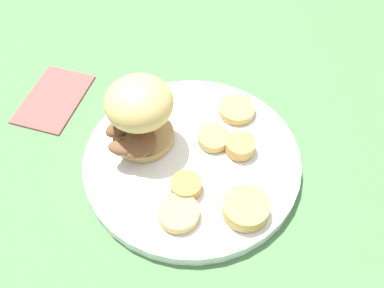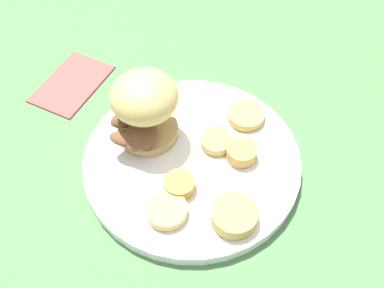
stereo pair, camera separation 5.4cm
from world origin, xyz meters
TOP-DOWN VIEW (x-y plane):
  - ground_plane at (0.00, 0.00)m, footprint 4.00×4.00m
  - dinner_plate at (0.00, 0.00)m, footprint 0.27×0.27m
  - sandwich at (0.00, 0.07)m, footprint 0.11×0.08m
  - potato_round_0 at (-0.05, -0.01)m, footprint 0.04×0.04m
  - potato_round_1 at (0.03, -0.05)m, footprint 0.04×0.04m
  - potato_round_2 at (0.03, -0.02)m, footprint 0.04×0.04m
  - potato_round_3 at (-0.08, -0.01)m, footprint 0.05×0.05m
  - potato_round_4 at (0.09, -0.03)m, footprint 0.05×0.05m
  - potato_round_5 at (-0.05, -0.08)m, footprint 0.05×0.05m
  - napkin at (0.04, 0.22)m, footprint 0.12×0.08m

SIDE VIEW (x-z plane):
  - ground_plane at x=0.00m, z-range 0.00..0.00m
  - napkin at x=0.04m, z-range 0.00..0.01m
  - dinner_plate at x=0.00m, z-range 0.00..0.02m
  - potato_round_4 at x=0.09m, z-range 0.02..0.03m
  - potato_round_2 at x=0.03m, z-range 0.02..0.03m
  - potato_round_3 at x=-0.08m, z-range 0.02..0.03m
  - potato_round_0 at x=-0.05m, z-range 0.02..0.03m
  - potato_round_1 at x=0.03m, z-range 0.02..0.03m
  - potato_round_5 at x=-0.05m, z-range 0.02..0.03m
  - sandwich at x=0.00m, z-range 0.02..0.12m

